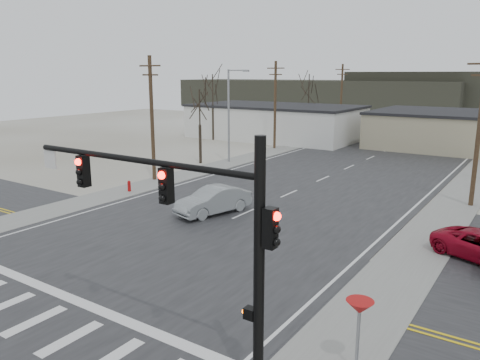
# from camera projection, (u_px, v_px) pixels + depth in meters

# --- Properties ---
(ground) EXTENTS (140.00, 140.00, 0.00)m
(ground) POSITION_uv_depth(u_px,v_px,m) (154.00, 254.00, 22.76)
(ground) COLOR silver
(ground) RESTS_ON ground
(main_road) EXTENTS (18.00, 110.00, 0.05)m
(main_road) POSITION_uv_depth(u_px,v_px,m) (295.00, 191.00, 34.90)
(main_road) COLOR black
(main_road) RESTS_ON ground
(cross_road) EXTENTS (90.00, 10.00, 0.04)m
(cross_road) POSITION_uv_depth(u_px,v_px,m) (154.00, 254.00, 22.76)
(cross_road) COLOR black
(cross_road) RESTS_ON ground
(sidewalk_left) EXTENTS (3.00, 90.00, 0.06)m
(sidewalk_left) POSITION_uv_depth(u_px,v_px,m) (220.00, 165.00, 44.71)
(sidewalk_left) COLOR gray
(sidewalk_left) RESTS_ON ground
(sidewalk_right) EXTENTS (3.00, 90.00, 0.06)m
(sidewalk_right) POSITION_uv_depth(u_px,v_px,m) (461.00, 197.00, 33.20)
(sidewalk_right) COLOR gray
(sidewalk_right) RESTS_ON ground
(traffic_signal_mast) EXTENTS (8.95, 0.43, 7.20)m
(traffic_signal_mast) POSITION_uv_depth(u_px,v_px,m) (198.00, 225.00, 12.41)
(traffic_signal_mast) COLOR black
(traffic_signal_mast) RESTS_ON ground
(fire_hydrant) EXTENTS (0.24, 0.24, 0.87)m
(fire_hydrant) POSITION_uv_depth(u_px,v_px,m) (129.00, 186.00, 34.68)
(fire_hydrant) COLOR #A50C0C
(fire_hydrant) RESTS_ON ground
(yield_sign) EXTENTS (0.80, 0.80, 2.35)m
(yield_sign) POSITION_uv_depth(u_px,v_px,m) (360.00, 310.00, 13.22)
(yield_sign) COLOR gray
(yield_sign) RESTS_ON ground
(building_left_far) EXTENTS (22.30, 12.30, 4.50)m
(building_left_far) POSITION_uv_depth(u_px,v_px,m) (275.00, 122.00, 63.34)
(building_left_far) COLOR silver
(building_left_far) RESTS_ON ground
(upole_left_b) EXTENTS (2.20, 0.30, 10.00)m
(upole_left_b) POSITION_uv_depth(u_px,v_px,m) (152.00, 117.00, 37.56)
(upole_left_b) COLOR #4C3723
(upole_left_b) RESTS_ON ground
(upole_left_c) EXTENTS (2.20, 0.30, 10.00)m
(upole_left_c) POSITION_uv_depth(u_px,v_px,m) (275.00, 104.00, 53.76)
(upole_left_c) COLOR #4C3723
(upole_left_c) RESTS_ON ground
(upole_left_d) EXTENTS (2.20, 0.30, 10.00)m
(upole_left_d) POSITION_uv_depth(u_px,v_px,m) (341.00, 97.00, 69.96)
(upole_left_d) COLOR #4C3723
(upole_left_d) RESTS_ON ground
(upole_right_a) EXTENTS (2.20, 0.30, 10.00)m
(upole_right_a) POSITION_uv_depth(u_px,v_px,m) (479.00, 128.00, 29.94)
(upole_right_a) COLOR #4C3723
(upole_right_a) RESTS_ON ground
(streetlight_main) EXTENTS (2.40, 0.25, 9.00)m
(streetlight_main) POSITION_uv_depth(u_px,v_px,m) (230.00, 111.00, 45.31)
(streetlight_main) COLOR gray
(streetlight_main) RESTS_ON ground
(tree_left_near) EXTENTS (3.30, 3.30, 7.35)m
(tree_left_near) POSITION_uv_depth(u_px,v_px,m) (200.00, 110.00, 44.85)
(tree_left_near) COLOR #32291E
(tree_left_near) RESTS_ON ground
(tree_left_far) EXTENTS (3.96, 3.96, 8.82)m
(tree_left_far) POSITION_uv_depth(u_px,v_px,m) (309.00, 90.00, 66.22)
(tree_left_far) COLOR #32291E
(tree_left_far) RESTS_ON ground
(tree_left_mid) EXTENTS (3.96, 3.96, 8.82)m
(tree_left_mid) POSITION_uv_depth(u_px,v_px,m) (213.00, 92.00, 60.84)
(tree_left_mid) COLOR #32291E
(tree_left_mid) RESTS_ON ground
(hill_left) EXTENTS (70.00, 18.00, 7.00)m
(hill_left) POSITION_uv_depth(u_px,v_px,m) (312.00, 95.00, 115.49)
(hill_left) COLOR #333026
(hill_left) RESTS_ON ground
(sedan_crossing) EXTENTS (3.01, 5.30, 1.65)m
(sedan_crossing) POSITION_uv_depth(u_px,v_px,m) (213.00, 200.00, 29.15)
(sedan_crossing) COLOR gray
(sedan_crossing) RESTS_ON main_road
(car_far_a) EXTENTS (3.49, 5.18, 1.39)m
(car_far_a) POSITION_uv_depth(u_px,v_px,m) (412.00, 133.00, 63.65)
(car_far_a) COLOR black
(car_far_a) RESTS_ON main_road
(car_far_b) EXTENTS (1.93, 3.80, 1.24)m
(car_far_b) POSITION_uv_depth(u_px,v_px,m) (366.00, 132.00, 64.77)
(car_far_b) COLOR black
(car_far_b) RESTS_ON main_road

